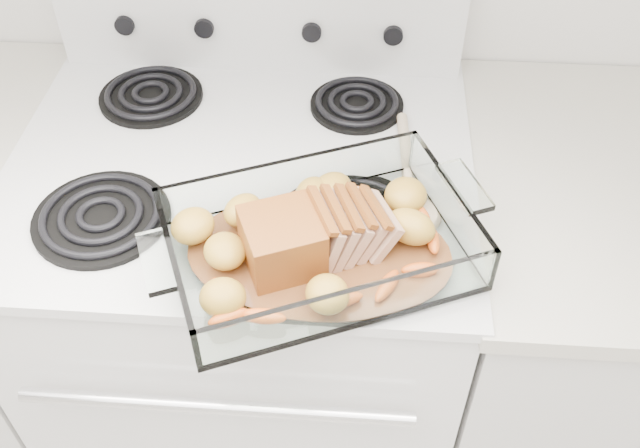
# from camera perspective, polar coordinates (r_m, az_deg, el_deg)

# --- Properties ---
(electric_range) EXTENTS (0.78, 0.70, 1.12)m
(electric_range) POSITION_cam_1_polar(r_m,az_deg,el_deg) (1.54, -5.03, -7.75)
(electric_range) COLOR white
(electric_range) RESTS_ON ground
(counter_right) EXTENTS (0.58, 0.68, 0.93)m
(counter_right) POSITION_cam_1_polar(r_m,az_deg,el_deg) (1.61, 19.48, -9.06)
(counter_right) COLOR silver
(counter_right) RESTS_ON ground
(baking_dish) EXTENTS (0.41, 0.27, 0.08)m
(baking_dish) POSITION_cam_1_polar(r_m,az_deg,el_deg) (1.01, -0.08, -1.89)
(baking_dish) COLOR white
(baking_dish) RESTS_ON electric_range
(pork_roast) EXTENTS (0.21, 0.10, 0.08)m
(pork_roast) POSITION_cam_1_polar(r_m,az_deg,el_deg) (1.00, -1.27, -0.77)
(pork_roast) COLOR brown
(pork_roast) RESTS_ON baking_dish
(roast_vegetables) EXTENTS (0.36, 0.20, 0.04)m
(roast_vegetables) POSITION_cam_1_polar(r_m,az_deg,el_deg) (1.03, -0.16, -0.09)
(roast_vegetables) COLOR #DA5420
(roast_vegetables) RESTS_ON baking_dish
(wooden_spoon) EXTENTS (0.07, 0.29, 0.02)m
(wooden_spoon) POSITION_cam_1_polar(r_m,az_deg,el_deg) (1.14, 7.56, 2.73)
(wooden_spoon) COLOR #C1AE93
(wooden_spoon) RESTS_ON electric_range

